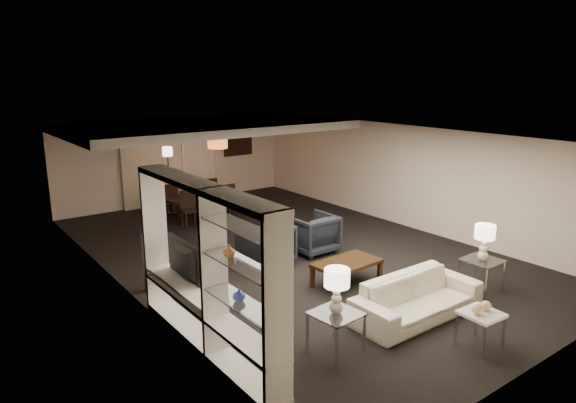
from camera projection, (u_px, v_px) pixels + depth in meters
The scene contains 35 objects.
floor at pixel (288, 251), 11.02m from camera, with size 11.00×11.00×0.00m, color black.
ceiling at pixel (288, 135), 10.41m from camera, with size 7.00×11.00×0.02m, color silver.
wall_back at pixel (176, 160), 14.99m from camera, with size 7.00×0.02×2.50m, color beige.
wall_front at pixel (549, 275), 6.44m from camera, with size 7.00×0.02×2.50m, color beige.
wall_left at pixel (123, 223), 8.69m from camera, with size 0.02×11.00×2.50m, color beige.
wall_right at pixel (401, 175), 12.74m from camera, with size 0.02×11.00×2.50m, color beige.
ceiling_soffit at pixel (207, 126), 13.16m from camera, with size 7.00×4.00×0.20m, color silver.
curtains at pixel (147, 165), 14.42m from camera, with size 1.50×0.12×2.40m, color beige.
door at pixel (198, 164), 15.42m from camera, with size 0.90×0.05×2.10m, color silver.
painting at pixel (238, 144), 16.11m from camera, with size 0.95×0.04×0.65m, color #142D38.
media_unit at pixel (205, 270), 6.79m from camera, with size 0.38×3.40×2.35m, color white, non-canonical shape.
pendant_light at pixel (218, 144), 13.45m from camera, with size 0.52×0.52×0.24m, color #D8591E.
sofa at pixel (417, 298), 7.97m from camera, with size 2.22×0.87×0.65m, color beige.
coffee_table at pixel (347, 273), 9.24m from camera, with size 1.22×0.71×0.44m, color black, non-canonical shape.
armchair_left at pixel (266, 245), 10.17m from camera, with size 0.88×0.91×0.83m, color black.
armchair_right at pixel (313, 234), 10.86m from camera, with size 0.88×0.91×0.83m, color black.
side_table_left at pixel (336, 332), 6.99m from camera, with size 0.61×0.61×0.57m, color white, non-canonical shape.
side_table_right at pixel (481, 275), 8.97m from camera, with size 0.61×0.61×0.57m, color silver, non-canonical shape.
table_lamp_left at pixel (337, 291), 6.85m from camera, with size 0.35×0.35×0.63m, color beige, non-canonical shape.
table_lamp_right at pixel (484, 243), 8.82m from camera, with size 0.35×0.35×0.63m, color beige, non-canonical shape.
marble_table at pixel (480, 329), 7.13m from camera, with size 0.51×0.51×0.51m, color white, non-canonical shape.
gold_gourd_a at pixel (478, 309), 6.99m from camera, with size 0.16×0.16×0.16m, color #EFD37E.
gold_gourd_b at pixel (486, 306), 7.11m from camera, with size 0.14×0.14×0.14m, color #E1C177.
television at pixel (178, 260), 7.55m from camera, with size 0.13×1.00×0.58m, color black.
vase_blue at pixel (239, 295), 6.13m from camera, with size 0.15×0.15×0.16m, color #293CB4.
vase_amber at pixel (229, 251), 6.17m from camera, with size 0.15×0.15×0.16m, color #AF743A.
floor_speaker at pixel (147, 263), 8.87m from camera, with size 0.11×0.11×1.05m, color black.
dining_table at pixel (200, 206), 13.53m from camera, with size 1.72×0.96×0.61m, color black.
chair_nl at pixel (190, 209), 12.64m from camera, with size 0.42×0.42×0.90m, color black, non-canonical shape.
chair_nm at pixel (212, 206), 12.99m from camera, with size 0.42×0.42×0.90m, color black, non-canonical shape.
chair_nr at pixel (232, 202), 13.34m from camera, with size 0.42×0.42×0.90m, color black, non-canonical shape.
chair_fl at pixel (168, 199), 13.65m from camera, with size 0.42×0.42×0.90m, color black, non-canonical shape.
chair_fm at pixel (189, 196), 14.00m from camera, with size 0.42×0.42×0.90m, color black, non-canonical shape.
chair_fr at pixel (208, 193), 14.35m from camera, with size 0.42×0.42×0.90m, color black, non-canonical shape.
floor_lamp at pixel (169, 181), 13.75m from camera, with size 0.26×0.26×1.82m, color black, non-canonical shape.
Camera 1 is at (-6.23, -8.36, 3.71)m, focal length 32.00 mm.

